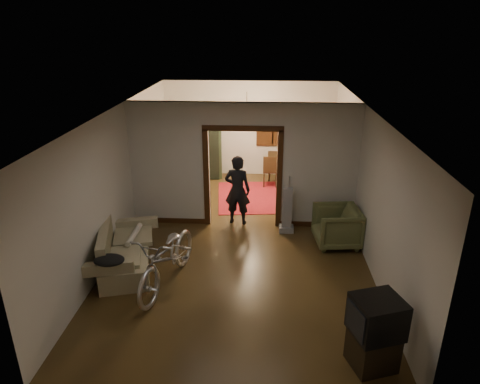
# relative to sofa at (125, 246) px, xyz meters

# --- Properties ---
(floor) EXTENTS (5.00, 8.50, 0.01)m
(floor) POSITION_rel_sofa_xyz_m (2.11, 1.26, -0.43)
(floor) COLOR #332310
(floor) RESTS_ON ground
(ceiling) EXTENTS (5.00, 8.50, 0.01)m
(ceiling) POSITION_rel_sofa_xyz_m (2.11, 1.26, 2.37)
(ceiling) COLOR white
(ceiling) RESTS_ON floor
(wall_back) EXTENTS (5.00, 0.02, 2.80)m
(wall_back) POSITION_rel_sofa_xyz_m (2.11, 5.51, 0.97)
(wall_back) COLOR beige
(wall_back) RESTS_ON floor
(wall_left) EXTENTS (0.02, 8.50, 2.80)m
(wall_left) POSITION_rel_sofa_xyz_m (-0.39, 1.26, 0.97)
(wall_left) COLOR beige
(wall_left) RESTS_ON floor
(wall_right) EXTENTS (0.02, 8.50, 2.80)m
(wall_right) POSITION_rel_sofa_xyz_m (4.61, 1.26, 0.97)
(wall_right) COLOR beige
(wall_right) RESTS_ON floor
(partition_wall) EXTENTS (5.00, 0.14, 2.80)m
(partition_wall) POSITION_rel_sofa_xyz_m (2.11, 2.01, 0.97)
(partition_wall) COLOR beige
(partition_wall) RESTS_ON floor
(door_casing) EXTENTS (1.74, 0.20, 2.32)m
(door_casing) POSITION_rel_sofa_xyz_m (2.11, 2.01, 0.67)
(door_casing) COLOR #331B0B
(door_casing) RESTS_ON floor
(far_window) EXTENTS (0.98, 0.06, 1.28)m
(far_window) POSITION_rel_sofa_xyz_m (2.81, 5.47, 1.12)
(far_window) COLOR black
(far_window) RESTS_ON wall_back
(chandelier) EXTENTS (0.24, 0.24, 0.24)m
(chandelier) POSITION_rel_sofa_xyz_m (2.11, 3.76, 1.92)
(chandelier) COLOR #FFE0A5
(chandelier) RESTS_ON ceiling
(light_switch) EXTENTS (0.08, 0.01, 0.12)m
(light_switch) POSITION_rel_sofa_xyz_m (3.16, 1.94, 0.82)
(light_switch) COLOR silver
(light_switch) RESTS_ON partition_wall
(sofa) EXTENTS (1.30, 2.03, 0.86)m
(sofa) POSITION_rel_sofa_xyz_m (0.00, 0.00, 0.00)
(sofa) COLOR #7B7652
(sofa) RESTS_ON floor
(rolled_paper) EXTENTS (0.10, 0.83, 0.10)m
(rolled_paper) POSITION_rel_sofa_xyz_m (0.10, 0.30, 0.10)
(rolled_paper) COLOR beige
(rolled_paper) RESTS_ON sofa
(jacket) EXTENTS (0.52, 0.39, 0.15)m
(jacket) POSITION_rel_sofa_xyz_m (0.05, -0.91, 0.25)
(jacket) COLOR black
(jacket) RESTS_ON sofa
(bicycle) EXTENTS (1.17, 2.20, 1.10)m
(bicycle) POSITION_rel_sofa_xyz_m (0.95, -0.53, 0.12)
(bicycle) COLOR silver
(bicycle) RESTS_ON floor
(armchair) EXTENTS (0.99, 0.97, 0.82)m
(armchair) POSITION_rel_sofa_xyz_m (4.11, 1.14, -0.02)
(armchair) COLOR #565D34
(armchair) RESTS_ON floor
(tv_stand) EXTENTS (0.69, 0.66, 0.51)m
(tv_stand) POSITION_rel_sofa_xyz_m (4.09, -2.28, -0.18)
(tv_stand) COLOR black
(tv_stand) RESTS_ON floor
(crt_tv) EXTENTS (0.76, 0.72, 0.53)m
(crt_tv) POSITION_rel_sofa_xyz_m (4.09, -2.28, 0.36)
(crt_tv) COLOR black
(crt_tv) RESTS_ON tv_stand
(vacuum) EXTENTS (0.32, 0.25, 1.04)m
(vacuum) POSITION_rel_sofa_xyz_m (3.10, 1.66, 0.09)
(vacuum) COLOR gray
(vacuum) RESTS_ON floor
(person) EXTENTS (0.64, 0.47, 1.62)m
(person) POSITION_rel_sofa_xyz_m (1.99, 2.05, 0.38)
(person) COLOR black
(person) RESTS_ON floor
(oriental_rug) EXTENTS (1.94, 2.41, 0.02)m
(oriental_rug) POSITION_rel_sofa_xyz_m (2.24, 3.62, -0.42)
(oriental_rug) COLOR maroon
(oriental_rug) RESTS_ON floor
(locker) EXTENTS (0.92, 0.67, 1.65)m
(locker) POSITION_rel_sofa_xyz_m (0.87, 5.11, 0.39)
(locker) COLOR #212F1C
(locker) RESTS_ON floor
(globe) EXTENTS (0.28, 0.28, 0.28)m
(globe) POSITION_rel_sofa_xyz_m (0.87, 5.11, 1.51)
(globe) COLOR #1E5972
(globe) RESTS_ON locker
(desk) EXTENTS (1.15, 0.88, 0.76)m
(desk) POSITION_rel_sofa_xyz_m (3.19, 5.13, -0.05)
(desk) COLOR black
(desk) RESTS_ON floor
(desk_chair) EXTENTS (0.44, 0.44, 0.91)m
(desk_chair) POSITION_rel_sofa_xyz_m (2.75, 4.52, 0.03)
(desk_chair) COLOR black
(desk_chair) RESTS_ON floor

